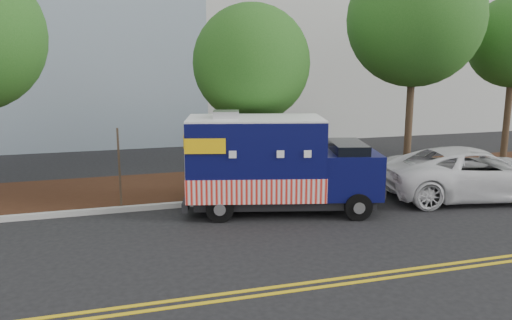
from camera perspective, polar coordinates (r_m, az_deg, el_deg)
name	(u,v)px	position (r m, az deg, el deg)	size (l,w,h in m)	color
ground	(222,218)	(13.81, -3.96, -6.67)	(120.00, 120.00, 0.00)	black
curb	(211,202)	(15.09, -5.13, -4.82)	(120.00, 0.18, 0.15)	#9E9E99
mulch_strip	(199,186)	(17.09, -6.52, -2.93)	(120.00, 4.00, 0.15)	black
centerline_near	(272,287)	(9.80, 1.88, -14.35)	(120.00, 0.10, 0.01)	gold
centerline_far	(277,293)	(9.59, 2.37, -14.97)	(120.00, 0.10, 0.01)	gold
tree_b	(252,63)	(16.43, -0.51, 10.98)	(3.82, 3.82, 6.08)	#38281C
tree_c	(415,19)	(18.72, 17.71, 15.10)	(4.69, 4.69, 8.02)	#38281C
sign_post	(119,170)	(14.70, -15.34, -1.09)	(0.06, 0.06, 2.40)	#473828
food_truck	(272,167)	(14.09, 1.85, -0.76)	(5.80, 3.26, 2.89)	black
white_car	(474,173)	(17.00, 23.66, -1.41)	(2.64, 5.72, 1.59)	silver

